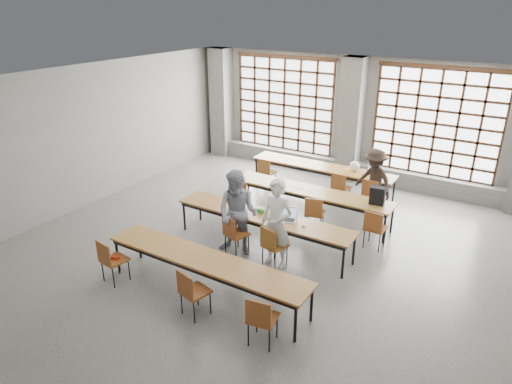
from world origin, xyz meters
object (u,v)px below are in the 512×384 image
desk_row_a (322,168)px  chair_front_left (234,231)px  chair_near_mid (191,289)px  chair_mid_centre (314,211)px  chair_front_right (272,243)px  desk_row_d (205,262)px  student_male (277,223)px  student_back (374,180)px  backpack (377,196)px  desk_row_c (263,218)px  laptop_front (288,216)px  desk_row_b (310,193)px  chair_back_right (371,192)px  chair_back_left (266,170)px  phone (268,219)px  chair_back_mid (340,186)px  chair_near_right (261,316)px  green_box (263,211)px  chair_mid_right (374,226)px  mouse (304,226)px  plastic_bag (355,166)px  chair_near_left (110,257)px  student_female (238,213)px  laptop_back (372,172)px  chair_mid_left (240,193)px  red_pouch (114,257)px

desk_row_a → chair_front_left: size_ratio=4.55×
chair_front_left → chair_near_mid: bearing=-75.2°
chair_mid_centre → chair_front_right: 1.76m
desk_row_d → student_male: (0.57, 1.53, 0.25)m
student_back → backpack: (0.45, -1.17, 0.13)m
desk_row_c → laptop_front: size_ratio=9.59×
desk_row_a → desk_row_b: (0.45, -1.72, 0.00)m
chair_mid_centre → desk_row_d: bearing=-101.3°
chair_back_right → chair_front_left: size_ratio=1.00×
chair_back_left → phone: 3.46m
chair_back_left → chair_back_mid: bearing=0.0°
chair_back_left → chair_near_right: same height
desk_row_b → chair_mid_centre: 0.76m
desk_row_d → chair_back_left: chair_back_left is taller
desk_row_b → chair_mid_centre: bearing=-56.2°
chair_front_right → green_box: 0.98m
chair_back_left → chair_back_mid: 2.19m
chair_mid_centre → student_male: 1.67m
laptop_front → backpack: backpack is taller
chair_mid_right → mouse: size_ratio=8.98×
student_male → laptop_front: size_ratio=4.36×
desk_row_a → plastic_bag: bearing=3.2°
desk_row_b → chair_near_left: 4.82m
desk_row_b → mouse: size_ratio=40.82×
desk_row_a → desk_row_c: (0.21, -3.48, 0.00)m
desk_row_b → desk_row_d: size_ratio=1.00×
student_male → student_back: 3.57m
desk_row_d → chair_near_mid: 0.67m
chair_mid_right → green_box: bearing=-153.4°
laptop_front → phone: (-0.36, -0.21, -0.05)m
desk_row_b → chair_back_right: 1.59m
student_back → phone: bearing=-89.0°
chair_back_left → student_male: bearing=-56.6°
desk_row_c → green_box: green_box is taller
desk_row_c → phone: (0.18, -0.10, 0.07)m
chair_mid_centre → mouse: chair_mid_centre is taller
chair_back_left → chair_near_right: 6.35m
backpack → green_box: bearing=-143.6°
chair_front_right → backpack: backpack is taller
green_box → plastic_bag: (0.74, 3.45, 0.10)m
student_female → laptop_front: student_female is taller
chair_mid_right → laptop_back: laptop_back is taller
chair_near_right → backpack: backpack is taller
chair_mid_left → red_pouch: chair_mid_left is taller
chair_near_mid → mouse: bearing=74.4°
chair_back_right → student_back: size_ratio=0.55×
backpack → desk_row_c: bearing=-141.6°
student_female → plastic_bag: student_female is taller
desk_row_d → chair_near_mid: chair_near_mid is taller
student_female → phone: student_female is taller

